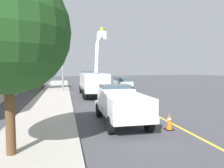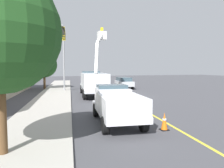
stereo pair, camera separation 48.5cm
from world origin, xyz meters
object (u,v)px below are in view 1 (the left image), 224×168
traffic_cone_leading (169,121)px  traffic_cone_mid_front (128,103)px  traffic_signal_mast (62,44)px  service_pickup_truck (121,103)px  traffic_cone_trailing (102,89)px  traffic_cone_mid_rear (116,94)px  utility_bucket_truck (93,81)px  passing_minivan (123,82)px

traffic_cone_leading → traffic_cone_mid_front: 6.18m
traffic_cone_mid_front → traffic_signal_mast: traffic_signal_mast is taller
traffic_cone_mid_front → traffic_cone_leading: bearing=176.8°
service_pickup_truck → traffic_cone_leading: (-1.96, -1.85, -0.68)m
traffic_signal_mast → traffic_cone_trailing: bearing=-86.8°
traffic_cone_mid_rear → traffic_signal_mast: 9.49m
traffic_cone_mid_rear → traffic_cone_trailing: (6.23, -0.24, -0.05)m
traffic_cone_mid_front → utility_bucket_truck: bearing=6.6°
traffic_cone_leading → passing_minivan: bearing=-15.0°
traffic_cone_trailing → utility_bucket_truck: bearing=151.5°
service_pickup_truck → traffic_cone_trailing: (16.16, -3.47, -0.76)m
passing_minivan → traffic_signal_mast: (-3.23, 9.12, 5.03)m
traffic_cone_leading → traffic_cone_mid_front: (6.17, -0.34, -0.08)m
utility_bucket_truck → traffic_signal_mast: bearing=37.7°
utility_bucket_truck → traffic_cone_mid_front: (-7.92, -0.91, -1.27)m
service_pickup_truck → traffic_cone_mid_front: (4.21, -2.20, -0.76)m
utility_bucket_truck → service_pickup_truck: 12.21m
service_pickup_truck → traffic_signal_mast: (15.88, 1.62, 4.88)m
traffic_cone_mid_front → traffic_cone_trailing: traffic_cone_trailing is taller
service_pickup_truck → traffic_cone_trailing: bearing=-12.1°
service_pickup_truck → traffic_cone_leading: 2.78m
passing_minivan → traffic_cone_mid_rear: 10.14m
service_pickup_truck → traffic_cone_mid_front: service_pickup_truck is taller
traffic_cone_leading → traffic_cone_trailing: (18.12, -1.62, -0.07)m
passing_minivan → service_pickup_truck: bearing=158.6°
utility_bucket_truck → traffic_cone_mid_rear: (-2.20, -1.95, -1.21)m
utility_bucket_truck → passing_minivan: (6.98, -6.22, -0.65)m
traffic_cone_leading → traffic_cone_mid_rear: 11.97m
utility_bucket_truck → traffic_cone_leading: size_ratio=9.51×
traffic_cone_trailing → traffic_signal_mast: traffic_signal_mast is taller
traffic_cone_leading → traffic_cone_mid_front: traffic_cone_leading is taller
utility_bucket_truck → traffic_cone_mid_front: utility_bucket_truck is taller
traffic_cone_leading → traffic_cone_mid_rear: traffic_cone_leading is taller
traffic_cone_mid_rear → traffic_signal_mast: bearing=39.2°
utility_bucket_truck → passing_minivan: 9.37m
traffic_cone_mid_front → service_pickup_truck: bearing=152.4°
utility_bucket_truck → traffic_signal_mast: size_ratio=0.99×
traffic_cone_leading → traffic_cone_trailing: bearing=-5.1°
service_pickup_truck → traffic_cone_mid_rear: service_pickup_truck is taller
passing_minivan → traffic_cone_mid_rear: size_ratio=5.95×
passing_minivan → traffic_cone_leading: (-21.07, 5.65, -0.54)m
passing_minivan → traffic_signal_mast: traffic_signal_mast is taller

